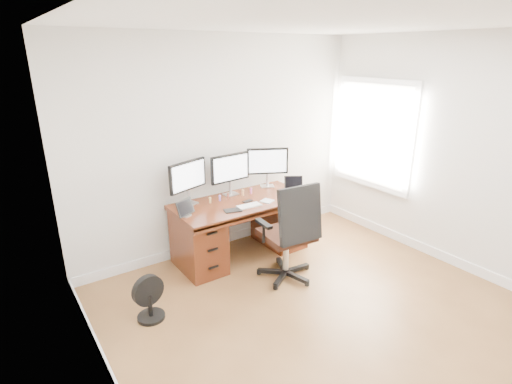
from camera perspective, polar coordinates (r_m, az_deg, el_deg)
ground at (r=4.06m, az=12.83°, el=-18.78°), size 4.50×4.50×0.00m
back_wall at (r=5.09m, az=-4.83°, el=6.56°), size 4.00×0.10×2.70m
right_wall at (r=5.09m, az=28.70°, el=4.25°), size 0.10×4.50×2.70m
desk at (r=5.05m, az=-2.14°, el=-4.84°), size 1.70×0.80×0.75m
office_chair at (r=4.55m, az=4.71°, el=-8.02°), size 0.69×0.67×1.17m
floor_fan at (r=4.12m, az=-14.98°, el=-14.50°), size 0.32×0.27×0.46m
monitor_left at (r=4.75m, az=-9.70°, el=2.10°), size 0.53×0.21×0.53m
monitor_center at (r=5.01m, az=-3.71°, el=3.25°), size 0.55×0.15×0.53m
monitor_right at (r=5.32m, az=1.66°, el=4.24°), size 0.51×0.28×0.53m
tablet_left at (r=4.48m, az=-10.02°, el=-2.38°), size 0.25×0.16×0.19m
tablet_right at (r=5.27m, az=5.44°, el=1.17°), size 0.24×0.18×0.19m
keyboard at (r=4.72m, az=-0.99°, el=-1.97°), size 0.29×0.14×0.01m
trackpad at (r=4.87m, az=1.60°, el=-1.28°), size 0.18×0.18×0.01m
drawing_tablet at (r=4.59m, az=-3.33°, el=-2.63°), size 0.22×0.17×0.01m
phone at (r=4.86m, az=-1.20°, el=-1.32°), size 0.13×0.08×0.01m
figurine_yellow at (r=4.83m, az=-6.57°, el=-1.10°), size 0.03×0.03×0.08m
figurine_purple at (r=4.89m, az=-5.19°, el=-0.79°), size 0.03×0.03×0.08m
figurine_brown at (r=4.95m, az=-4.01°, el=-0.53°), size 0.03×0.03×0.08m
figurine_orange at (r=5.06m, az=-1.87°, el=-0.04°), size 0.03×0.03×0.08m
figurine_pink at (r=5.12m, az=-0.73°, el=0.21°), size 0.03×0.03×0.08m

